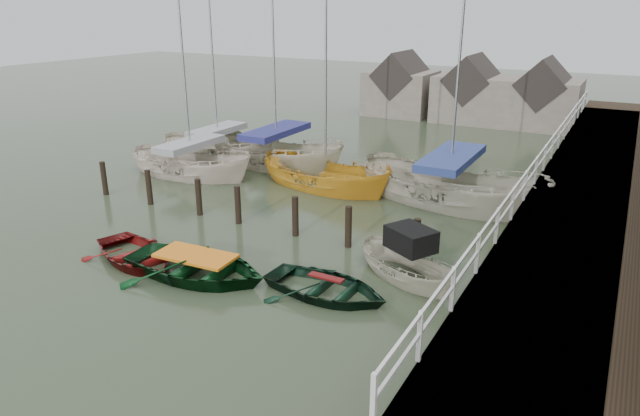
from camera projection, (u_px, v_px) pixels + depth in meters
The scene contains 13 objects.
ground at pixel (212, 261), 17.57m from camera, with size 120.00×120.00×0.00m, color #303B25.
pier at pixel (582, 196), 21.28m from camera, with size 3.04×32.00×2.70m.
mooring_pilings at pixel (240, 211), 20.38m from camera, with size 13.72×0.22×1.80m.
far_sheds at pixel (469, 93), 38.00m from camera, with size 14.00×4.08×4.39m.
rowboat_red at pixel (137, 262), 17.52m from camera, with size 2.59×3.62×0.75m, color #630F0E.
rowboat_green at pixel (197, 277), 16.57m from camera, with size 3.18×4.45×0.92m, color black.
rowboat_dkgreen at pixel (326, 295), 15.52m from camera, with size 2.55×3.57×0.74m, color black.
motorboat at pixel (407, 274), 16.44m from camera, with size 3.87×2.98×2.19m.
sailboat_a at pixel (192, 174), 26.27m from camera, with size 6.54×2.79×10.31m.
sailboat_b at pixel (277, 165), 27.80m from camera, with size 7.71×3.33×12.39m.
sailboat_c at pixel (325, 187), 24.66m from camera, with size 6.98×3.66×11.24m.
sailboat_d at pixel (448, 201), 22.72m from camera, with size 8.51×4.60×12.67m.
sailboat_e at pixel (219, 157), 29.21m from camera, with size 6.59×3.30×10.83m.
Camera 1 is at (10.63, -12.39, 7.49)m, focal length 32.00 mm.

